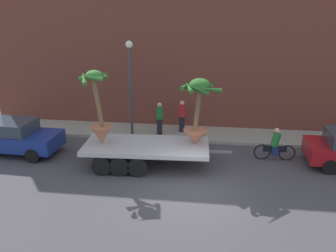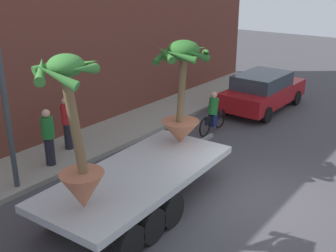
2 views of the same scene
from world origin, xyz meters
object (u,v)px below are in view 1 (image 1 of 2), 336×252
Objects in this scene: trailing_car at (12,136)px; pedestrian_near_gate at (182,116)px; potted_palm_rear at (99,114)px; potted_palm_middle at (198,113)px; cyclist at (275,146)px; pedestrian_far_left at (160,118)px; flatbed_trailer at (140,149)px; street_lamp at (130,77)px.

pedestrian_near_gate is at bearing 24.40° from trailing_car.
potted_palm_rear reaches higher than trailing_car.
potted_palm_middle is 1.55× the size of cyclist.
potted_palm_rear is 4.35m from pedestrian_far_left.
potted_palm_rear is at bearing -168.91° from cyclist.
pedestrian_near_gate is 1.00× the size of pedestrian_far_left.
pedestrian_near_gate is at bearing 148.86° from cyclist.
potted_palm_middle is 3.98m from cyclist.
potted_palm_rear is 1.11× the size of potted_palm_middle.
potted_palm_rear is at bearing -174.90° from flatbed_trailer.
potted_palm_rear is 1.85× the size of pedestrian_near_gate.
pedestrian_near_gate is (-4.43, 2.68, 0.37)m from cyclist.
trailing_car is (-8.63, 0.25, -1.57)m from potted_palm_middle.
trailing_car is 6.23m from street_lamp.
potted_palm_rear reaches higher than pedestrian_near_gate.
potted_palm_middle reaches higher than cyclist.
street_lamp is (-3.50, 2.85, 0.84)m from potted_palm_middle.
cyclist is at bearing 12.79° from flatbed_trailer.
potted_palm_rear reaches higher than potted_palm_middle.
potted_palm_rear is at bearing -100.36° from street_lamp.
trailing_car is at bearing 175.05° from flatbed_trailer.
potted_palm_rear reaches higher than pedestrian_far_left.
potted_palm_middle is (2.40, 0.29, 1.64)m from flatbed_trailer.
flatbed_trailer is 3.52m from pedestrian_far_left.
potted_palm_rear is 4.13m from potted_palm_middle.
pedestrian_far_left reaches higher than trailing_car.
potted_palm_rear is 5.34m from pedestrian_near_gate.
street_lamp reaches higher than pedestrian_far_left.
potted_palm_middle is 1.67× the size of pedestrian_far_left.
potted_palm_middle reaches higher than pedestrian_near_gate.
street_lamp is (0.60, 3.29, 0.93)m from potted_palm_rear.
pedestrian_near_gate and pedestrian_far_left have the same top height.
trailing_car is at bearing -176.27° from cyclist.
flatbed_trailer is at bearing -4.95° from trailing_car.
potted_palm_rear is at bearing -8.69° from trailing_car.
cyclist is at bearing 11.09° from potted_palm_rear.
flatbed_trailer is 2.92m from potted_palm_middle.
street_lamp is at bearing 109.28° from flatbed_trailer.
potted_palm_middle is 8.77m from trailing_car.
potted_palm_rear is 0.71× the size of trailing_car.
pedestrian_far_left reaches higher than flatbed_trailer.
potted_palm_rear is 3.47m from street_lamp.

